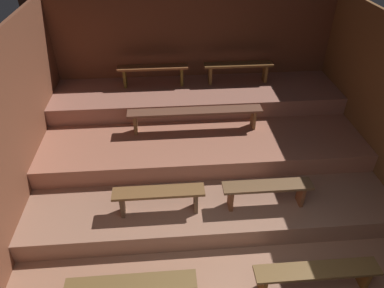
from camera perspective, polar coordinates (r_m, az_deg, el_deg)
ground at (r=5.85m, az=2.43°, el=-8.19°), size 6.17×5.79×0.08m
wall_back at (r=7.26m, az=0.33°, el=13.62°), size 6.17×0.06×2.57m
wall_left at (r=5.42m, az=-26.96°, el=1.22°), size 0.06×5.79×2.57m
platform_lower at (r=6.24m, az=1.74°, el=-2.50°), size 5.37×3.61×0.31m
platform_middle at (r=6.49m, az=1.29°, el=2.58°), size 5.37×2.54×0.31m
platform_upper at (r=6.89m, az=0.79°, el=7.68°), size 5.37×1.25×0.31m
bench_floor_left at (r=4.44m, az=-9.70°, el=-21.71°), size 1.50×0.24×0.39m
bench_floor_right at (r=4.72m, az=19.33°, el=-19.04°), size 1.50×0.24×0.39m
bench_lower_left at (r=4.92m, az=-5.36°, el=-8.26°), size 1.25×0.24×0.39m
bench_lower_right at (r=5.10m, az=11.96°, el=-7.16°), size 1.25×0.24×0.39m
bench_middle_center at (r=6.00m, az=0.49°, el=4.92°), size 2.27×0.24×0.39m
bench_upper_left at (r=6.88m, az=-6.29°, el=11.64°), size 1.32×0.24×0.39m
bench_upper_right at (r=7.01m, az=7.43°, el=12.05°), size 1.32×0.24×0.39m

